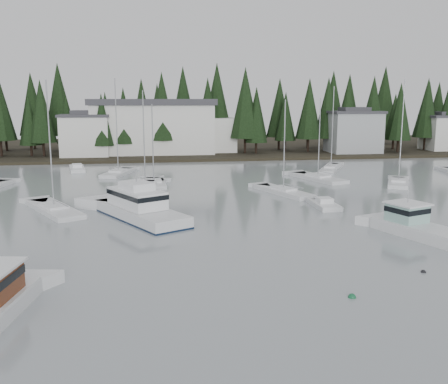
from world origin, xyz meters
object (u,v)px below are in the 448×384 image
(sailboat_7, at_px, (398,184))
(sailboat_8, at_px, (318,179))
(sailboat_10, at_px, (145,187))
(cabin_cruiser_center, at_px, (139,210))
(house_east_a, at_px, (353,131))
(runabout_3, at_px, (77,169))
(house_west, at_px, (85,134))
(sailboat_4, at_px, (118,174))
(sailboat_5, at_px, (283,193))
(sailboat_12, at_px, (154,185))
(lobster_boat_teal, at_px, (419,229))
(harbor_inn, at_px, (163,127))
(runabout_1, at_px, (324,206))
(house_east_b, at_px, (446,132))
(sailboat_3, at_px, (331,169))

(sailboat_7, height_order, sailboat_8, sailboat_7)
(sailboat_10, bearing_deg, cabin_cruiser_center, -157.61)
(house_east_a, height_order, runabout_3, house_east_a)
(house_west, relative_size, runabout_3, 1.33)
(house_west, relative_size, sailboat_4, 0.64)
(sailboat_5, relative_size, sailboat_12, 1.05)
(lobster_boat_teal, relative_size, sailboat_4, 0.64)
(sailboat_12, bearing_deg, sailboat_8, -89.47)
(harbor_inn, bearing_deg, sailboat_5, -73.53)
(sailboat_7, distance_m, runabout_1, 19.20)
(sailboat_5, xyz_separation_m, sailboat_7, (17.01, 4.01, 0.04))
(runabout_1, bearing_deg, sailboat_12, 46.61)
(sailboat_5, height_order, sailboat_7, sailboat_7)
(house_west, bearing_deg, sailboat_5, -55.74)
(house_east_a, bearing_deg, sailboat_5, -122.34)
(lobster_boat_teal, bearing_deg, sailboat_4, 14.54)
(sailboat_5, distance_m, sailboat_12, 17.69)
(house_east_b, height_order, sailboat_10, sailboat_10)
(sailboat_4, height_order, sailboat_8, sailboat_4)
(house_west, xyz_separation_m, sailboat_4, (7.44, -22.63, -4.56))
(harbor_inn, height_order, sailboat_12, harbor_inn)
(sailboat_10, xyz_separation_m, sailboat_12, (1.11, 1.39, -0.02))
(cabin_cruiser_center, bearing_deg, house_west, -16.90)
(sailboat_12, height_order, runabout_1, sailboat_12)
(sailboat_8, bearing_deg, lobster_boat_teal, 158.65)
(harbor_inn, height_order, runabout_3, harbor_inn)
(house_west, distance_m, sailboat_4, 24.26)
(house_east_b, relative_size, sailboat_3, 0.69)
(sailboat_10, bearing_deg, lobster_boat_teal, -116.27)
(house_west, bearing_deg, sailboat_8, -41.48)
(sailboat_5, bearing_deg, house_east_b, -68.82)
(house_west, height_order, cabin_cruiser_center, house_west)
(lobster_boat_teal, xyz_separation_m, runabout_3, (-33.99, 44.90, -0.46))
(house_east_a, bearing_deg, harbor_inn, 173.64)
(sailboat_5, bearing_deg, sailboat_3, -54.98)
(lobster_boat_teal, distance_m, sailboat_8, 30.10)
(sailboat_4, distance_m, sailboat_7, 40.72)
(sailboat_7, bearing_deg, house_east_a, 14.19)
(house_west, relative_size, cabin_cruiser_center, 0.74)
(sailboat_3, bearing_deg, house_east_a, -1.95)
(sailboat_10, bearing_deg, runabout_3, 55.85)
(sailboat_8, distance_m, runabout_3, 38.44)
(sailboat_8, distance_m, sailboat_10, 24.55)
(house_east_b, distance_m, runabout_1, 68.31)
(harbor_inn, relative_size, lobster_boat_teal, 3.09)
(house_east_b, height_order, sailboat_4, sailboat_4)
(sailboat_4, distance_m, sailboat_12, 11.82)
(cabin_cruiser_center, bearing_deg, house_east_a, -68.96)
(sailboat_8, height_order, sailboat_12, sailboat_8)
(sailboat_4, xyz_separation_m, sailboat_5, (20.88, -18.93, -0.03))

